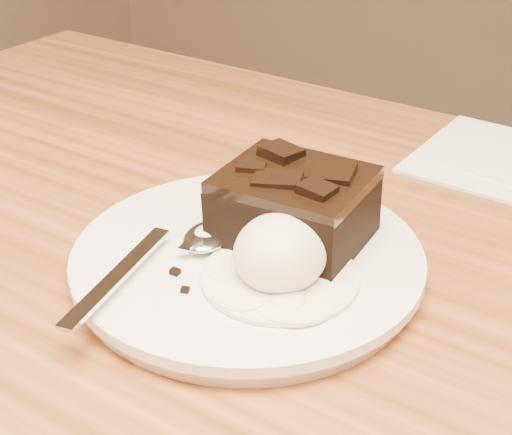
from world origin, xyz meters
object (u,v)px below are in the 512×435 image
Objects in this scene: plate at (248,263)px; napkin at (507,160)px; brownie at (294,211)px; spoon at (208,238)px; ice_cream_scoop at (280,253)px.

plate reaches higher than napkin.
brownie is 0.63× the size of napkin.
brownie is 0.06m from spoon.
plate is 0.05m from ice_cream_scoop.
ice_cream_scoop is (0.04, -0.02, 0.03)m from plate.
plate is 1.58× the size of napkin.
brownie reaches higher than plate.
plate is 0.05m from brownie.
spoon is (-0.06, 0.01, -0.01)m from ice_cream_scoop.
ice_cream_scoop reaches higher than spoon.
brownie is (0.02, 0.03, 0.03)m from plate.
brownie is at bearing -106.48° from napkin.
brownie reaches higher than napkin.
brownie is at bearing 60.65° from plate.
napkin is at bearing 71.98° from plate.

